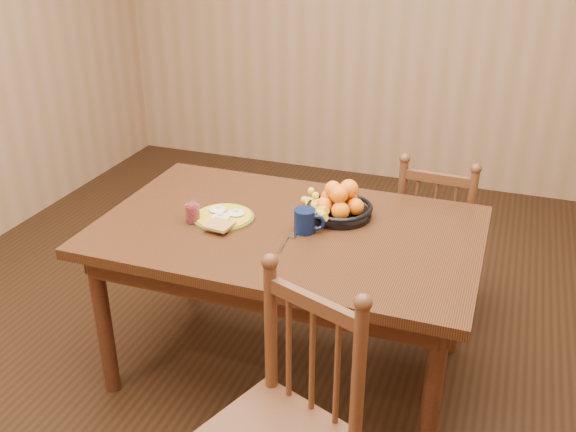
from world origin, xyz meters
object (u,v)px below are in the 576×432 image
(chair_far, at_px, (436,238))
(dining_table, at_px, (288,244))
(chair_near, at_px, (282,432))
(coffee_mug, at_px, (306,221))
(breakfast_plate, at_px, (224,217))
(fruit_bowl, at_px, (338,205))

(chair_far, bearing_deg, dining_table, 56.32)
(chair_near, height_order, coffee_mug, chair_near)
(dining_table, relative_size, breakfast_plate, 5.46)
(dining_table, bearing_deg, chair_near, -71.35)
(dining_table, height_order, breakfast_plate, breakfast_plate)
(fruit_bowl, bearing_deg, breakfast_plate, -156.22)
(chair_far, bearing_deg, breakfast_plate, 45.62)
(coffee_mug, relative_size, fruit_bowl, 0.41)
(chair_near, distance_m, fruit_bowl, 1.07)
(chair_near, relative_size, fruit_bowl, 2.96)
(dining_table, distance_m, chair_far, 0.94)
(chair_near, distance_m, breakfast_plate, 1.03)
(chair_far, height_order, coffee_mug, chair_far)
(chair_far, xyz_separation_m, breakfast_plate, (-0.83, -0.75, 0.33))
(breakfast_plate, distance_m, fruit_bowl, 0.50)
(chair_near, relative_size, breakfast_plate, 3.27)
(dining_table, height_order, coffee_mug, coffee_mug)
(chair_near, xyz_separation_m, fruit_bowl, (-0.11, 1.01, 0.34))
(dining_table, bearing_deg, fruit_bowl, 45.00)
(dining_table, bearing_deg, coffee_mug, -12.49)
(chair_far, height_order, breakfast_plate, chair_far)
(fruit_bowl, bearing_deg, dining_table, -135.00)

